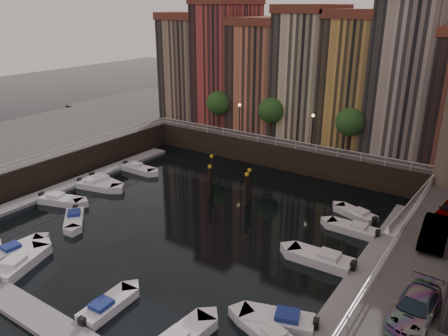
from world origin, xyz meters
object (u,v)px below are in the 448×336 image
Objects in this scene: gangway at (413,205)px; boat_left_2 at (95,185)px; boat_left_1 at (60,200)px; car_b at (435,233)px; mooring_pilings at (229,182)px; car_c at (415,309)px.

boat_left_2 is (-30.44, -10.58, -1.56)m from gangway.
boat_left_1 is 34.18m from car_b.
gangway is 1.78× the size of boat_left_2.
boat_left_1 is at bearing -171.38° from car_b.
boat_left_1 is at bearing -140.05° from mooring_pilings.
mooring_pilings is 1.33× the size of car_b.
car_c is at bearing -89.02° from car_b.
mooring_pilings is 14.79m from boat_left_2.
mooring_pilings is 1.31× the size of boat_left_1.
car_c is (0.67, -9.37, -0.09)m from car_b.
car_c is (33.97, -2.47, 3.34)m from boat_left_1.
boat_left_2 is at bearing -160.83° from gangway.
car_b is at bearing -8.36° from boat_left_2.
mooring_pilings reaches higher than boat_left_1.
gangway reaches higher than boat_left_2.
car_b reaches higher than boat_left_1.
boat_left_1 is at bearing 179.98° from car_c.
car_c is at bearing -22.21° from boat_left_1.
mooring_pilings is at bearing -166.36° from gangway.
car_b is at bearing -11.50° from mooring_pilings.
car_b reaches higher than gangway.
gangway is 1.30× the size of mooring_pilings.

